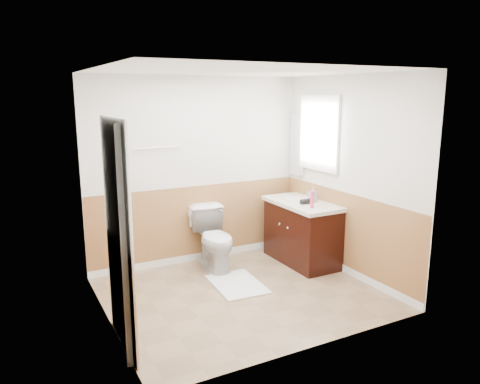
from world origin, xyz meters
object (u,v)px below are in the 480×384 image
bath_mat (237,284)px  vanity_cabinet (302,234)px  toilet (215,239)px  lotion_bottle (312,199)px  soap_dispenser (313,194)px

bath_mat → vanity_cabinet: 1.25m
toilet → lotion_bottle: lotion_bottle is taller
bath_mat → vanity_cabinet: (1.15, 0.29, 0.39)m
bath_mat → vanity_cabinet: vanity_cabinet is taller
toilet → lotion_bottle: 1.37m
bath_mat → lotion_bottle: bearing=-2.4°
toilet → soap_dispenser: soap_dispenser is taller
bath_mat → soap_dispenser: 1.60m
soap_dispenser → toilet: bearing=162.9°
bath_mat → soap_dispenser: soap_dispenser is taller
bath_mat → soap_dispenser: size_ratio=3.87×
bath_mat → lotion_bottle: 1.42m
lotion_bottle → toilet: bearing=147.2°
bath_mat → lotion_bottle: lotion_bottle is taller
toilet → bath_mat: bearing=-85.9°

